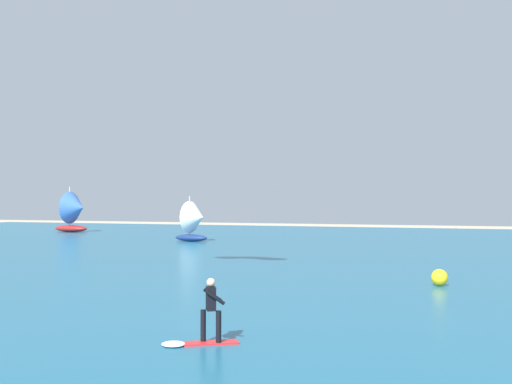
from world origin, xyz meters
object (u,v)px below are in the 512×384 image
at_px(kitesurfer, 203,320).
at_px(marker_buoy, 440,277).
at_px(sailboat_outermost, 75,211).
at_px(sailboat_anchored_offshore, 195,221).

bearing_deg(kitesurfer, marker_buoy, 72.62).
height_order(kitesurfer, sailboat_outermost, sailboat_outermost).
bearing_deg(sailboat_anchored_offshore, kitesurfer, -62.25).
relative_size(sailboat_outermost, sailboat_anchored_offshore, 1.31).
relative_size(kitesurfer, sailboat_anchored_offshore, 0.46).
distance_m(sailboat_outermost, marker_buoy, 57.92).
xyz_separation_m(kitesurfer, sailboat_anchored_offshore, (-19.83, 37.71, 1.32)).
bearing_deg(marker_buoy, sailboat_anchored_offshore, 135.50).
xyz_separation_m(sailboat_outermost, marker_buoy, (46.26, -34.79, -2.17)).
bearing_deg(sailboat_anchored_offshore, sailboat_outermost, 153.47).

